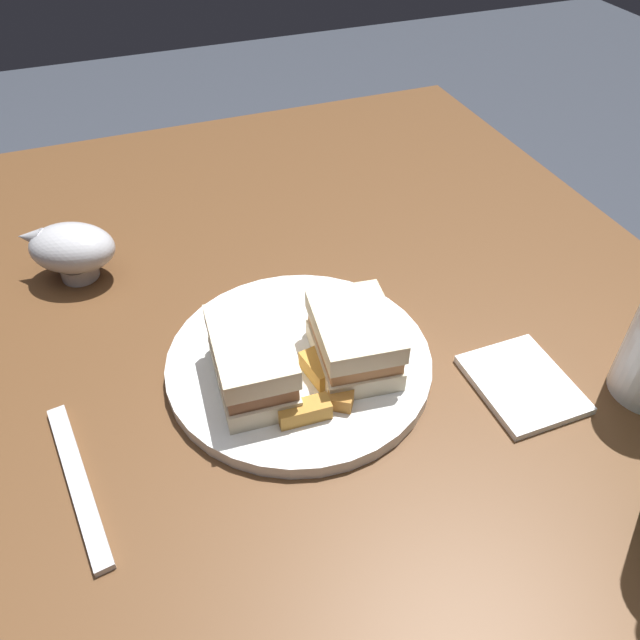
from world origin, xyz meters
name	(u,v)px	position (x,y,z in m)	size (l,w,h in m)	color
ground_plane	(331,596)	(0.00, 0.00, 0.00)	(6.00, 6.00, 0.00)	#333842
dining_table	(334,492)	(0.00, 0.00, 0.35)	(1.08, 0.84, 0.71)	brown
plate	(299,362)	(-0.06, 0.07, 0.72)	(0.27, 0.27, 0.02)	white
sandwich_half_left	(252,360)	(-0.07, 0.12, 0.75)	(0.12, 0.08, 0.06)	beige
sandwich_half_right	(354,340)	(-0.08, 0.02, 0.75)	(0.11, 0.09, 0.06)	beige
potato_wedge_front	(304,411)	(-0.13, 0.09, 0.73)	(0.05, 0.02, 0.02)	#B77F33
potato_wedge_middle	(318,369)	(-0.09, 0.06, 0.73)	(0.04, 0.02, 0.02)	gold
potato_wedge_back	(271,379)	(-0.09, 0.11, 0.73)	(0.04, 0.02, 0.02)	#B77F33
potato_wedge_left_edge	(343,386)	(-0.12, 0.04, 0.73)	(0.05, 0.02, 0.02)	#AD702D
gravy_boat	(71,248)	(0.18, 0.26, 0.75)	(0.11, 0.12, 0.07)	#B7B7BC
napkin	(522,384)	(-0.16, -0.13, 0.71)	(0.11, 0.09, 0.01)	white
fork	(78,482)	(-0.12, 0.29, 0.71)	(0.18, 0.02, 0.01)	silver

